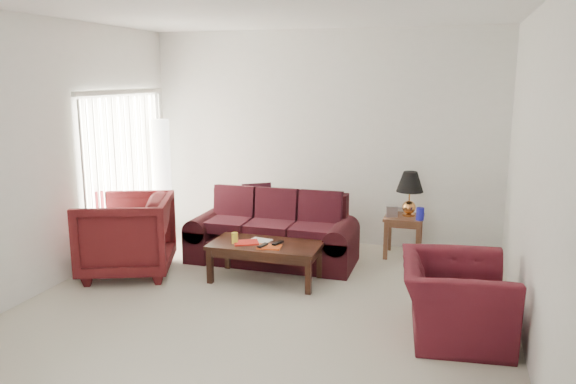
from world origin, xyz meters
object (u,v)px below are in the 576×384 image
object	(u,v)px
armchair_right	(455,299)
end_table	(403,236)
coffee_table	(266,262)
floor_lamp	(163,179)
armchair_left	(126,235)
sofa	(272,229)

from	to	relation	value
armchair_right	end_table	bearing A→B (deg)	10.59
end_table	coffee_table	bearing A→B (deg)	-136.27
floor_lamp	coffee_table	world-z (taller)	floor_lamp
coffee_table	end_table	bearing A→B (deg)	66.04
armchair_left	armchair_right	size ratio (longest dim) A/B	0.97
sofa	floor_lamp	bearing A→B (deg)	161.50
coffee_table	floor_lamp	bearing A→B (deg)	170.00
end_table	coffee_table	size ratio (longest dim) A/B	0.43
floor_lamp	armchair_right	bearing A→B (deg)	-27.20
end_table	sofa	bearing A→B (deg)	-155.81
end_table	armchair_left	world-z (taller)	armchair_left
sofa	end_table	bearing A→B (deg)	23.61
armchair_left	coffee_table	distance (m)	1.73
coffee_table	armchair_right	bearing A→B (deg)	0.48
end_table	floor_lamp	size ratio (longest dim) A/B	0.31
sofa	armchair_left	size ratio (longest dim) A/B	2.01
end_table	coffee_table	world-z (taller)	end_table
sofa	end_table	size ratio (longest dim) A/B	3.89
armchair_right	floor_lamp	bearing A→B (deg)	56.73
end_table	armchair_right	xyz separation A→B (m)	(0.67, -2.25, 0.08)
floor_lamp	armchair_right	distance (m)	4.71
end_table	floor_lamp	distance (m)	3.55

